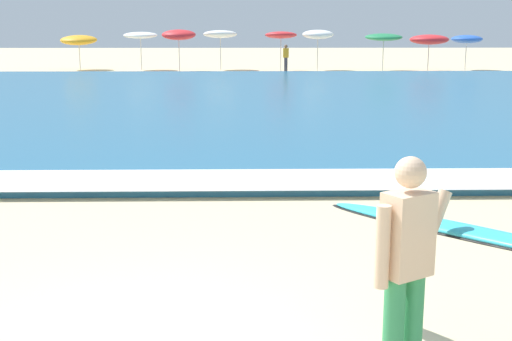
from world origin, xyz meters
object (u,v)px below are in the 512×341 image
beach_umbrella_1 (140,35)px  beachgoer_near_row_left (286,58)px  beach_umbrella_2 (179,35)px  beach_umbrella_6 (384,37)px  beach_umbrella_7 (429,40)px  beach_umbrella_3 (220,34)px  surfer_with_board (433,248)px  beach_umbrella_5 (318,34)px  beach_umbrella_8 (467,39)px  beach_umbrella_0 (79,40)px  beach_umbrella_4 (281,35)px

beach_umbrella_1 → beachgoer_near_row_left: bearing=-14.7°
beach_umbrella_2 → beach_umbrella_6: size_ratio=1.11×
beach_umbrella_1 → beach_umbrella_6: (14.59, -1.01, -0.10)m
beach_umbrella_7 → beachgoer_near_row_left: bearing=-174.5°
beach_umbrella_2 → beach_umbrella_3: (2.42, 1.16, 0.02)m
surfer_with_board → beach_umbrella_5: beach_umbrella_5 is taller
beach_umbrella_7 → beach_umbrella_8: bearing=21.7°
beach_umbrella_2 → beach_umbrella_6: (12.18, 0.05, -0.14)m
beach_umbrella_5 → beach_umbrella_6: size_ratio=1.09×
beach_umbrella_8 → beachgoer_near_row_left: (-11.09, -1.84, -1.01)m
beach_umbrella_8 → beach_umbrella_6: bearing=-173.6°
beach_umbrella_3 → beach_umbrella_7: 12.47m
beach_umbrella_0 → beach_umbrella_6: bearing=-3.9°
beach_umbrella_1 → beach_umbrella_3: 4.84m
beach_umbrella_0 → beach_umbrella_1: size_ratio=0.97×
beach_umbrella_5 → beach_umbrella_8: beach_umbrella_5 is taller
beach_umbrella_2 → beachgoer_near_row_left: size_ratio=1.58×
beach_umbrella_3 → beach_umbrella_6: size_ratio=1.09×
beach_umbrella_1 → beach_umbrella_8: beach_umbrella_1 is taller
beach_umbrella_5 → beach_umbrella_2: bearing=-175.7°
beach_umbrella_1 → beachgoer_near_row_left: 9.06m
beach_umbrella_1 → beach_umbrella_6: beach_umbrella_1 is taller
beach_umbrella_7 → beach_umbrella_0: bearing=175.3°
beach_umbrella_0 → beach_umbrella_6: (18.39, -1.27, 0.19)m
beach_umbrella_1 → beachgoer_near_row_left: (8.68, -2.28, -1.24)m
beach_umbrella_3 → beach_umbrella_6: beach_umbrella_3 is taller
beach_umbrella_0 → beach_umbrella_2: beach_umbrella_2 is taller
beach_umbrella_4 → beachgoer_near_row_left: (0.22, -1.27, -1.26)m
beach_umbrella_2 → beach_umbrella_5: beach_umbrella_2 is taller
beach_umbrella_2 → beach_umbrella_3: 2.68m
beach_umbrella_3 → beach_umbrella_5: bearing=-5.3°
beach_umbrella_4 → beach_umbrella_1: bearing=173.2°
beach_umbrella_2 → beach_umbrella_4: (6.05, 0.05, -0.02)m
beach_umbrella_3 → beachgoer_near_row_left: bearing=-31.7°
beach_umbrella_3 → beach_umbrella_4: 3.79m
beach_umbrella_1 → beach_umbrella_2: (2.42, -1.06, 0.04)m
beach_umbrella_7 → beach_umbrella_2: bearing=178.5°
beach_umbrella_7 → beachgoer_near_row_left: 8.62m
beach_umbrella_4 → beach_umbrella_6: (6.13, -0.00, -0.13)m
beach_umbrella_3 → beach_umbrella_2: bearing=-154.4°
beach_umbrella_0 → beach_umbrella_2: bearing=-12.0°
beach_umbrella_3 → beach_umbrella_6: bearing=-6.5°
beach_umbrella_3 → beach_umbrella_6: 9.82m
beach_umbrella_3 → beachgoer_near_row_left: 4.70m
beach_umbrella_1 → beach_umbrella_4: (8.46, -1.01, 0.02)m
surfer_with_board → beach_umbrella_1: beach_umbrella_1 is taller
beach_umbrella_2 → beach_umbrella_4: 6.05m
surfer_with_board → beach_umbrella_2: 36.23m
beach_umbrella_4 → beach_umbrella_7: beach_umbrella_4 is taller
beach_umbrella_0 → beach_umbrella_5: 14.54m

